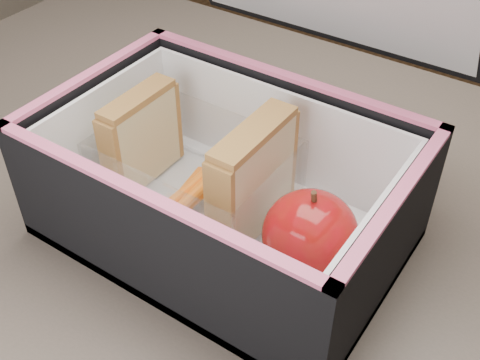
# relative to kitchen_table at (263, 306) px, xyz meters

# --- Properties ---
(kitchen_table) EXTENTS (1.20, 0.80, 0.75)m
(kitchen_table) POSITION_rel_kitchen_table_xyz_m (0.00, 0.00, 0.00)
(kitchen_table) COLOR brown
(kitchen_table) RESTS_ON ground
(lunch_bag) EXTENTS (0.32, 0.31, 0.30)m
(lunch_bag) POSITION_rel_kitchen_table_xyz_m (-0.04, -0.00, 0.16)
(lunch_bag) COLOR black
(lunch_bag) RESTS_ON kitchen_table
(plastic_tub) EXTENTS (0.17, 0.12, 0.07)m
(plastic_tub) POSITION_rel_kitchen_table_xyz_m (-0.08, 0.00, 0.14)
(plastic_tub) COLOR white
(plastic_tub) RESTS_ON lunch_bag
(sandwich_left) EXTENTS (0.02, 0.09, 0.10)m
(sandwich_left) POSITION_rel_kitchen_table_xyz_m (-0.15, 0.00, 0.16)
(sandwich_left) COLOR tan
(sandwich_left) RESTS_ON plastic_tub
(sandwich_right) EXTENTS (0.03, 0.10, 0.11)m
(sandwich_right) POSITION_rel_kitchen_table_xyz_m (-0.02, 0.00, 0.16)
(sandwich_right) COLOR tan
(sandwich_right) RESTS_ON plastic_tub
(carrot_sticks) EXTENTS (0.04, 0.12, 0.03)m
(carrot_sticks) POSITION_rel_kitchen_table_xyz_m (-0.08, 0.01, 0.13)
(carrot_sticks) COLOR orange
(carrot_sticks) RESTS_ON plastic_tub
(paper_napkin) EXTENTS (0.09, 0.09, 0.01)m
(paper_napkin) POSITION_rel_kitchen_table_xyz_m (0.05, -0.01, 0.11)
(paper_napkin) COLOR white
(paper_napkin) RESTS_ON lunch_bag
(red_apple) EXTENTS (0.08, 0.08, 0.08)m
(red_apple) POSITION_rel_kitchen_table_xyz_m (0.05, -0.02, 0.15)
(red_apple) COLOR maroon
(red_apple) RESTS_ON paper_napkin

